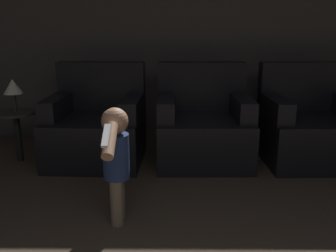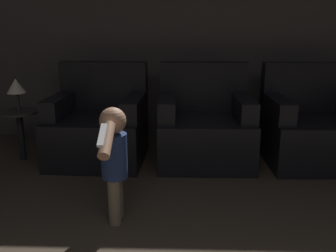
{
  "view_description": "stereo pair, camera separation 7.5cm",
  "coord_description": "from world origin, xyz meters",
  "px_view_note": "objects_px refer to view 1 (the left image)",
  "views": [
    {
      "loc": [
        -0.18,
        0.08,
        1.34
      ],
      "look_at": [
        -0.21,
        3.03,
        0.53
      ],
      "focal_mm": 40.0,
      "sensor_mm": 36.0,
      "label": 1
    },
    {
      "loc": [
        -0.11,
        0.08,
        1.34
      ],
      "look_at": [
        -0.21,
        3.03,
        0.53
      ],
      "focal_mm": 40.0,
      "sensor_mm": 36.0,
      "label": 2
    }
  ],
  "objects_px": {
    "armchair_middle": "(203,128)",
    "lamp": "(13,87)",
    "armchair_left": "(97,127)",
    "person_toddler": "(116,157)",
    "armchair_right": "(309,128)"
  },
  "relations": [
    {
      "from": "armchair_middle",
      "to": "armchair_right",
      "type": "distance_m",
      "value": 1.06
    },
    {
      "from": "armchair_middle",
      "to": "person_toddler",
      "type": "bearing_deg",
      "value": -119.63
    },
    {
      "from": "armchair_middle",
      "to": "armchair_right",
      "type": "bearing_deg",
      "value": -0.72
    },
    {
      "from": "armchair_left",
      "to": "person_toddler",
      "type": "height_order",
      "value": "armchair_left"
    },
    {
      "from": "armchair_right",
      "to": "person_toddler",
      "type": "bearing_deg",
      "value": -146.2
    },
    {
      "from": "armchair_right",
      "to": "armchair_middle",
      "type": "bearing_deg",
      "value": 178.38
    },
    {
      "from": "armchair_middle",
      "to": "lamp",
      "type": "height_order",
      "value": "armchair_middle"
    },
    {
      "from": "armchair_middle",
      "to": "person_toddler",
      "type": "distance_m",
      "value": 1.42
    },
    {
      "from": "lamp",
      "to": "armchair_middle",
      "type": "bearing_deg",
      "value": 1.66
    },
    {
      "from": "armchair_right",
      "to": "lamp",
      "type": "relative_size",
      "value": 2.99
    },
    {
      "from": "armchair_middle",
      "to": "lamp",
      "type": "xyz_separation_m",
      "value": [
        -1.83,
        -0.05,
        0.41
      ]
    },
    {
      "from": "armchair_left",
      "to": "armchair_right",
      "type": "distance_m",
      "value": 2.12
    },
    {
      "from": "person_toddler",
      "to": "armchair_middle",
      "type": "bearing_deg",
      "value": -29.16
    },
    {
      "from": "person_toddler",
      "to": "lamp",
      "type": "height_order",
      "value": "lamp"
    },
    {
      "from": "lamp",
      "to": "person_toddler",
      "type": "bearing_deg",
      "value": -45.92
    }
  ]
}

